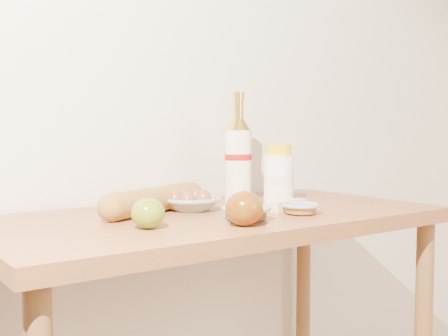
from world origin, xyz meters
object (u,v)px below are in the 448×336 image
(table, at_px, (217,259))
(bourbon_bottle, at_px, (238,158))
(egg_bowl, at_px, (191,202))
(baguette, at_px, (155,200))
(cream_bottle, at_px, (279,176))

(table, distance_m, bourbon_bottle, 0.34)
(egg_bowl, height_order, baguette, baguette)
(cream_bottle, bearing_deg, table, -150.29)
(table, bearing_deg, egg_bowl, 114.14)
(table, xyz_separation_m, egg_bowl, (-0.03, 0.08, 0.15))
(cream_bottle, bearing_deg, bourbon_bottle, 149.14)
(bourbon_bottle, relative_size, egg_bowl, 1.75)
(egg_bowl, bearing_deg, table, -65.86)
(cream_bottle, height_order, baguette, cream_bottle)
(bourbon_bottle, height_order, egg_bowl, bourbon_bottle)
(bourbon_bottle, xyz_separation_m, baguette, (-0.31, -0.04, -0.10))
(bourbon_bottle, bearing_deg, cream_bottle, -35.63)
(table, xyz_separation_m, cream_bottle, (0.25, 0.04, 0.20))
(bourbon_bottle, relative_size, cream_bottle, 1.88)
(bourbon_bottle, distance_m, egg_bowl, 0.24)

